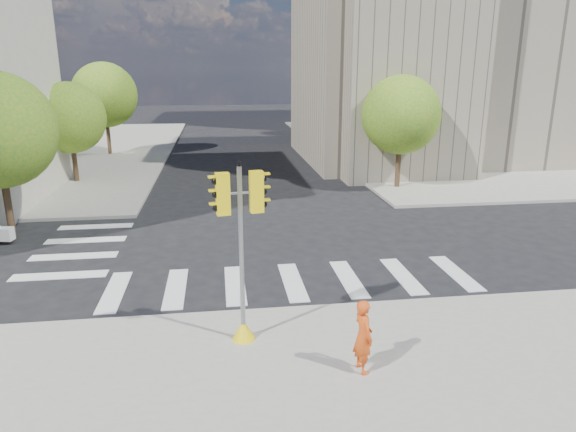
{
  "coord_description": "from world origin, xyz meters",
  "views": [
    {
      "loc": [
        -2.27,
        -16.72,
        6.44
      ],
      "look_at": [
        -0.22,
        -1.79,
        2.1
      ],
      "focal_mm": 32.0,
      "sensor_mm": 36.0,
      "label": 1
    }
  ],
  "objects_px": {
    "photographer": "(363,336)",
    "lamp_near": "(387,100)",
    "traffic_signal": "(242,268)",
    "lamp_far": "(335,91)"
  },
  "relations": [
    {
      "from": "lamp_near",
      "to": "photographer",
      "type": "relative_size",
      "value": 4.92
    },
    {
      "from": "traffic_signal",
      "to": "photographer",
      "type": "relative_size",
      "value": 2.64
    },
    {
      "from": "lamp_far",
      "to": "traffic_signal",
      "type": "height_order",
      "value": "lamp_far"
    },
    {
      "from": "lamp_near",
      "to": "traffic_signal",
      "type": "xyz_separation_m",
      "value": [
        -9.82,
        -19.58,
        -2.6
      ]
    },
    {
      "from": "lamp_far",
      "to": "photographer",
      "type": "height_order",
      "value": "lamp_far"
    },
    {
      "from": "lamp_far",
      "to": "traffic_signal",
      "type": "xyz_separation_m",
      "value": [
        -9.82,
        -33.58,
        -2.6
      ]
    },
    {
      "from": "photographer",
      "to": "traffic_signal",
      "type": "bearing_deg",
      "value": 44.2
    },
    {
      "from": "traffic_signal",
      "to": "photographer",
      "type": "xyz_separation_m",
      "value": [
        2.46,
        -1.69,
        -1.01
      ]
    },
    {
      "from": "photographer",
      "to": "lamp_near",
      "type": "bearing_deg",
      "value": -30.45
    },
    {
      "from": "lamp_near",
      "to": "traffic_signal",
      "type": "relative_size",
      "value": 1.87
    }
  ]
}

